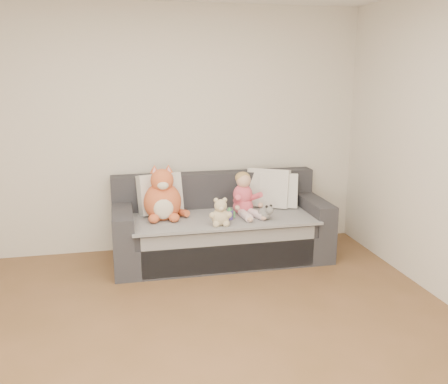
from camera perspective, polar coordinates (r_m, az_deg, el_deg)
name	(u,v)px	position (r m, az deg, el deg)	size (l,w,h in m)	color
room_shell	(182,167)	(3.32, -4.88, 2.89)	(5.00, 5.00, 5.00)	brown
sofa	(220,229)	(5.24, -0.45, -4.20)	(2.20, 0.94, 0.85)	#26252A
cushion_left	(160,194)	(5.22, -7.33, -0.18)	(0.49, 0.32, 0.43)	silver
cushion_right_back	(268,188)	(5.44, 5.07, 0.47)	(0.49, 0.40, 0.43)	silver
cushion_right_front	(279,190)	(5.43, 6.25, 0.19)	(0.44, 0.30, 0.38)	silver
toddler	(244,197)	(5.12, 2.35, -0.55)	(0.31, 0.46, 0.45)	#EB536A
plush_cat	(163,199)	(5.00, -7.00, -0.74)	(0.46, 0.39, 0.58)	#C7522C
teddy_bear	(221,214)	(4.77, -0.39, -2.56)	(0.22, 0.16, 0.28)	tan
plush_cow	(265,213)	(4.99, 4.73, -2.40)	(0.14, 0.20, 0.16)	white
sippy_cup	(229,213)	(4.97, 0.63, -2.45)	(0.11, 0.09, 0.12)	#4D3CA6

